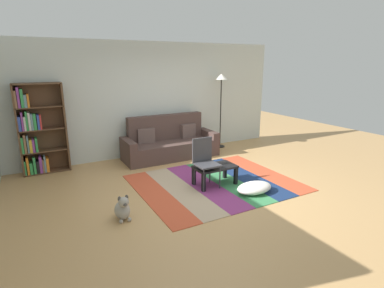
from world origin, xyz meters
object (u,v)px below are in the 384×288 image
(pouf, at_px, (254,188))
(tv_remote, at_px, (216,165))
(couch, at_px, (170,143))
(folding_chair, at_px, (205,158))
(bookshelf, at_px, (37,132))
(coffee_table, at_px, (215,169))
(standing_lamp, at_px, (221,87))
(dog, at_px, (123,209))

(pouf, xyz_separation_m, tv_remote, (-0.37, 0.65, 0.28))
(couch, height_order, folding_chair, couch)
(couch, bearing_deg, bookshelf, 174.23)
(coffee_table, bearing_deg, standing_lamp, 54.26)
(coffee_table, bearing_deg, folding_chair, 166.62)
(bookshelf, distance_m, pouf, 4.41)
(couch, height_order, bookshelf, bookshelf)
(couch, height_order, coffee_table, couch)
(bookshelf, distance_m, coffee_table, 3.65)
(standing_lamp, bearing_deg, dog, -142.70)
(couch, relative_size, pouf, 3.37)
(folding_chair, bearing_deg, coffee_table, 27.32)
(dog, xyz_separation_m, tv_remote, (1.91, 0.44, 0.22))
(coffee_table, relative_size, dog, 1.96)
(bookshelf, xyz_separation_m, dog, (0.93, -2.72, -0.70))
(couch, distance_m, standing_lamp, 2.04)
(dog, relative_size, folding_chair, 0.44)
(bookshelf, bearing_deg, couch, -5.77)
(standing_lamp, bearing_deg, bookshelf, 178.75)
(pouf, bearing_deg, coffee_table, 120.97)
(couch, distance_m, bookshelf, 2.86)
(dog, bearing_deg, standing_lamp, 37.30)
(standing_lamp, distance_m, tv_remote, 2.94)
(coffee_table, xyz_separation_m, dog, (-1.88, -0.45, -0.14))
(pouf, distance_m, tv_remote, 0.80)
(dog, xyz_separation_m, standing_lamp, (3.45, 2.63, 1.46))
(couch, height_order, standing_lamp, standing_lamp)
(couch, height_order, dog, couch)
(dog, bearing_deg, pouf, -5.18)
(couch, distance_m, tv_remote, 1.99)
(bookshelf, relative_size, tv_remote, 12.25)
(tv_remote, bearing_deg, pouf, -97.14)
(couch, distance_m, folding_chair, 1.96)
(couch, relative_size, folding_chair, 2.51)
(dog, bearing_deg, bookshelf, 108.83)
(standing_lamp, relative_size, folding_chair, 2.15)
(standing_lamp, height_order, tv_remote, standing_lamp)
(standing_lamp, height_order, folding_chair, standing_lamp)
(couch, bearing_deg, tv_remote, -88.97)
(coffee_table, relative_size, tv_remote, 5.20)
(bookshelf, bearing_deg, folding_chair, -40.33)
(bookshelf, xyz_separation_m, tv_remote, (2.83, -2.28, -0.48))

